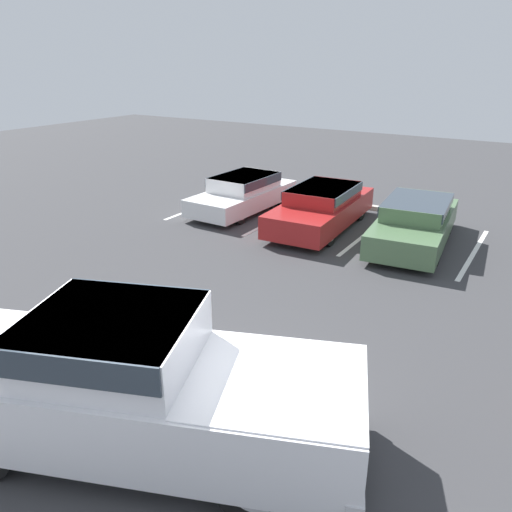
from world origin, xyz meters
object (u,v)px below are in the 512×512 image
at_px(parked_sedan_c, 415,221).
at_px(parked_sedan_b, 322,206).
at_px(parked_sedan_a, 243,192).
at_px(wheel_stop_curb, 356,205).
at_px(pickup_truck, 139,385).

bearing_deg(parked_sedan_c, parked_sedan_b, -94.06).
bearing_deg(parked_sedan_a, parked_sedan_b, 86.02).
bearing_deg(parked_sedan_a, parked_sedan_c, 89.34).
height_order(parked_sedan_a, parked_sedan_c, parked_sedan_c).
xyz_separation_m(parked_sedan_b, wheel_stop_curb, (0.09, 2.65, -0.60)).
relative_size(parked_sedan_a, wheel_stop_curb, 2.46).
distance_m(parked_sedan_a, parked_sedan_c, 5.75).
bearing_deg(wheel_stop_curb, pickup_truck, -81.63).
height_order(pickup_truck, parked_sedan_b, pickup_truck).
height_order(parked_sedan_a, parked_sedan_b, parked_sedan_b).
xyz_separation_m(parked_sedan_a, parked_sedan_b, (2.99, -0.29, 0.03)).
bearing_deg(parked_sedan_c, wheel_stop_curb, -139.55).
bearing_deg(parked_sedan_b, parked_sedan_c, 88.60).
xyz_separation_m(pickup_truck, parked_sedan_a, (-4.88, 9.89, -0.32)).
relative_size(pickup_truck, parked_sedan_b, 1.28).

